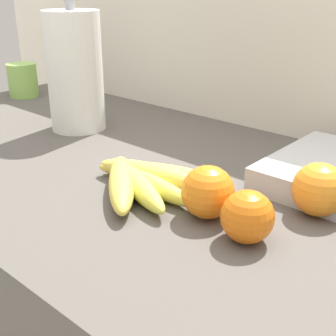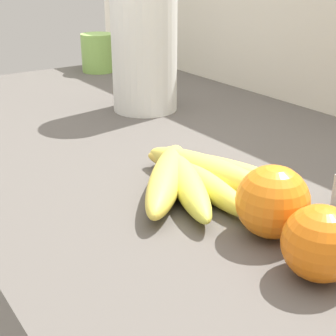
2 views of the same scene
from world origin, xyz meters
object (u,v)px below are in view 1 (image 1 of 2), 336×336
at_px(banana_bunch, 141,179).
at_px(mug, 23,80).
at_px(orange_right, 247,217).
at_px(orange_front, 319,189).
at_px(orange_far_right, 208,192).
at_px(paper_towel_roll, 75,72).

distance_m(banana_bunch, mug, 0.74).
bearing_deg(banana_bunch, orange_right, -5.09).
bearing_deg(banana_bunch, orange_front, 24.12).
relative_size(banana_bunch, orange_right, 3.11).
xyz_separation_m(orange_far_right, mug, (-0.84, 0.23, 0.01)).
distance_m(orange_far_right, mug, 0.87).
distance_m(orange_far_right, paper_towel_roll, 0.50).
distance_m(paper_towel_roll, mug, 0.38).
relative_size(orange_front, paper_towel_roll, 0.27).
height_order(orange_far_right, mug, mug).
bearing_deg(paper_towel_roll, banana_bunch, -22.58).
bearing_deg(orange_right, banana_bunch, 174.91).
xyz_separation_m(orange_front, mug, (-0.95, 0.11, 0.01)).
xyz_separation_m(banana_bunch, orange_front, (0.25, 0.11, 0.02)).
bearing_deg(paper_towel_roll, orange_right, -16.16).
distance_m(orange_right, paper_towel_roll, 0.58).
distance_m(orange_right, orange_front, 0.14).
relative_size(orange_right, paper_towel_roll, 0.25).
height_order(orange_right, paper_towel_roll, paper_towel_roll).
bearing_deg(mug, paper_towel_roll, -13.17).
bearing_deg(banana_bunch, paper_towel_roll, 157.42).
xyz_separation_m(orange_far_right, orange_front, (0.12, 0.11, 0.00)).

